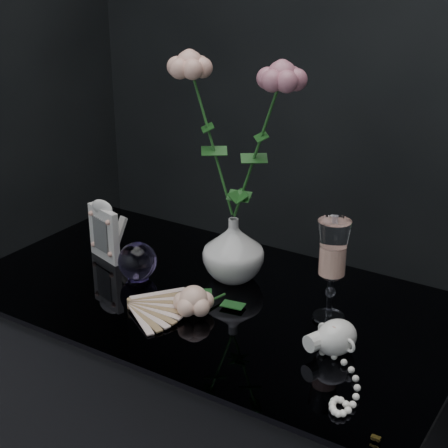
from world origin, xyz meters
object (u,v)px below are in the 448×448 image
Objects in this scene: pearl_jar at (336,336)px; loose_rose at (194,300)px; wine_glass at (332,271)px; vase at (233,249)px; paperweight at (137,261)px; picture_frame at (104,230)px.

loose_rose is at bearing -153.56° from pearl_jar.
wine_glass is 0.88× the size of pearl_jar.
vase is 0.68× the size of wine_glass.
paperweight is (-0.43, -0.07, -0.06)m from wine_glass.
vase reaches higher than paperweight.
vase is at bearing 30.34° from picture_frame.
vase is 0.79× the size of loose_rose.
loose_rose is 0.30m from pearl_jar.
vase is 1.65× the size of paperweight.
loose_rose is at bearing -151.36° from wine_glass.
loose_rose is at bearing -0.88° from picture_frame.
loose_rose is (0.19, -0.06, -0.01)m from paperweight.
picture_frame is 0.35m from loose_rose.
picture_frame is at bearing -166.46° from vase.
loose_rose is (0.33, -0.10, -0.04)m from picture_frame.
picture_frame is (-0.57, -0.03, -0.03)m from wine_glass.
pearl_jar is at bearing 9.52° from picture_frame.
picture_frame is (-0.31, -0.07, 0.00)m from vase.
paperweight is 0.50m from pearl_jar.
vase is 0.18m from loose_rose.
wine_glass reaches higher than paperweight.
vase is 0.32m from picture_frame.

